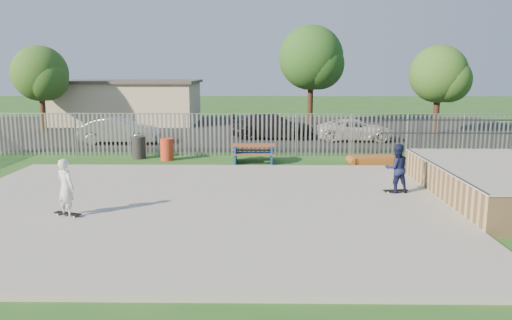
{
  "coord_description": "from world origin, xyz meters",
  "views": [
    {
      "loc": [
        2.07,
        -14.2,
        4.1
      ],
      "look_at": [
        1.83,
        2.0,
        1.1
      ],
      "focal_mm": 35.0,
      "sensor_mm": 36.0,
      "label": 1
    }
  ],
  "objects_px": {
    "funbox": "(373,160)",
    "tree_left": "(40,74)",
    "car_dark": "(273,126)",
    "skater_navy": "(397,168)",
    "car_silver": "(119,131)",
    "tree_right": "(439,74)",
    "trash_bin_grey": "(139,148)",
    "tree_mid": "(311,58)",
    "picnic_table": "(253,153)",
    "skater_white": "(66,188)",
    "trash_bin_red": "(167,149)",
    "car_white": "(356,130)"
  },
  "relations": [
    {
      "from": "trash_bin_grey",
      "to": "tree_mid",
      "type": "height_order",
      "value": "tree_mid"
    },
    {
      "from": "car_white",
      "to": "tree_mid",
      "type": "xyz_separation_m",
      "value": [
        -1.86,
        8.35,
        4.17
      ]
    },
    {
      "from": "picnic_table",
      "to": "tree_mid",
      "type": "relative_size",
      "value": 0.27
    },
    {
      "from": "skater_white",
      "to": "car_white",
      "type": "bearing_deg",
      "value": -93.61
    },
    {
      "from": "picnic_table",
      "to": "trash_bin_red",
      "type": "distance_m",
      "value": 3.93
    },
    {
      "from": "car_silver",
      "to": "tree_right",
      "type": "xyz_separation_m",
      "value": [
        18.78,
        4.69,
        2.98
      ]
    },
    {
      "from": "car_white",
      "to": "tree_mid",
      "type": "bearing_deg",
      "value": 14.77
    },
    {
      "from": "picnic_table",
      "to": "funbox",
      "type": "relative_size",
      "value": 1.0
    },
    {
      "from": "trash_bin_grey",
      "to": "tree_mid",
      "type": "relative_size",
      "value": 0.14
    },
    {
      "from": "tree_mid",
      "to": "skater_navy",
      "type": "distance_m",
      "value": 21.26
    },
    {
      "from": "tree_mid",
      "to": "skater_navy",
      "type": "bearing_deg",
      "value": -87.68
    },
    {
      "from": "picnic_table",
      "to": "skater_navy",
      "type": "relative_size",
      "value": 1.21
    },
    {
      "from": "car_dark",
      "to": "skater_navy",
      "type": "bearing_deg",
      "value": -163.98
    },
    {
      "from": "skater_white",
      "to": "skater_navy",
      "type": "bearing_deg",
      "value": -132.92
    },
    {
      "from": "tree_left",
      "to": "picnic_table",
      "type": "bearing_deg",
      "value": -38.18
    },
    {
      "from": "skater_white",
      "to": "trash_bin_grey",
      "type": "bearing_deg",
      "value": -56.52
    },
    {
      "from": "funbox",
      "to": "tree_left",
      "type": "relative_size",
      "value": 0.34
    },
    {
      "from": "picnic_table",
      "to": "funbox",
      "type": "height_order",
      "value": "picnic_table"
    },
    {
      "from": "tree_right",
      "to": "skater_navy",
      "type": "relative_size",
      "value": 3.5
    },
    {
      "from": "picnic_table",
      "to": "trash_bin_red",
      "type": "bearing_deg",
      "value": 172.24
    },
    {
      "from": "car_silver",
      "to": "skater_white",
      "type": "bearing_deg",
      "value": -169.22
    },
    {
      "from": "funbox",
      "to": "tree_right",
      "type": "relative_size",
      "value": 0.35
    },
    {
      "from": "car_dark",
      "to": "skater_white",
      "type": "bearing_deg",
      "value": 160.53
    },
    {
      "from": "tree_left",
      "to": "skater_navy",
      "type": "relative_size",
      "value": 3.52
    },
    {
      "from": "funbox",
      "to": "trash_bin_red",
      "type": "bearing_deg",
      "value": 168.97
    },
    {
      "from": "trash_bin_red",
      "to": "funbox",
      "type": "bearing_deg",
      "value": -5.98
    },
    {
      "from": "tree_left",
      "to": "car_dark",
      "type": "bearing_deg",
      "value": -13.42
    },
    {
      "from": "skater_white",
      "to": "picnic_table",
      "type": "bearing_deg",
      "value": -88.3
    },
    {
      "from": "picnic_table",
      "to": "skater_white",
      "type": "relative_size",
      "value": 1.21
    },
    {
      "from": "funbox",
      "to": "skater_navy",
      "type": "distance_m",
      "value": 5.5
    },
    {
      "from": "trash_bin_red",
      "to": "tree_mid",
      "type": "xyz_separation_m",
      "value": [
        7.76,
        14.51,
        4.31
      ]
    },
    {
      "from": "trash_bin_red",
      "to": "tree_left",
      "type": "xyz_separation_m",
      "value": [
        -10.2,
        10.61,
        3.23
      ]
    },
    {
      "from": "car_silver",
      "to": "skater_navy",
      "type": "bearing_deg",
      "value": -132.39
    },
    {
      "from": "tree_right",
      "to": "trash_bin_grey",
      "type": "bearing_deg",
      "value": -151.22
    },
    {
      "from": "tree_right",
      "to": "skater_navy",
      "type": "bearing_deg",
      "value": -112.64
    },
    {
      "from": "tree_right",
      "to": "funbox",
      "type": "bearing_deg",
      "value": -120.5
    },
    {
      "from": "car_white",
      "to": "skater_navy",
      "type": "relative_size",
      "value": 2.8
    },
    {
      "from": "trash_bin_grey",
      "to": "car_silver",
      "type": "xyz_separation_m",
      "value": [
        -2.18,
        4.43,
        0.22
      ]
    },
    {
      "from": "funbox",
      "to": "car_white",
      "type": "relative_size",
      "value": 0.43
    },
    {
      "from": "car_dark",
      "to": "skater_navy",
      "type": "height_order",
      "value": "skater_navy"
    },
    {
      "from": "funbox",
      "to": "skater_navy",
      "type": "xyz_separation_m",
      "value": [
        -0.46,
        -5.43,
        0.75
      ]
    },
    {
      "from": "car_silver",
      "to": "tree_mid",
      "type": "xyz_separation_m",
      "value": [
        11.3,
        9.67,
        4.08
      ]
    },
    {
      "from": "trash_bin_red",
      "to": "trash_bin_grey",
      "type": "relative_size",
      "value": 0.97
    },
    {
      "from": "car_silver",
      "to": "tree_left",
      "type": "height_order",
      "value": "tree_left"
    },
    {
      "from": "picnic_table",
      "to": "tree_left",
      "type": "relative_size",
      "value": 0.34
    },
    {
      "from": "car_dark",
      "to": "skater_white",
      "type": "relative_size",
      "value": 3.16
    },
    {
      "from": "funbox",
      "to": "picnic_table",
      "type": "bearing_deg",
      "value": 169.76
    },
    {
      "from": "car_dark",
      "to": "tree_mid",
      "type": "distance_m",
      "value": 9.0
    },
    {
      "from": "car_dark",
      "to": "car_silver",
      "type": "bearing_deg",
      "value": 104.9
    },
    {
      "from": "funbox",
      "to": "skater_white",
      "type": "distance_m",
      "value": 12.96
    }
  ]
}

